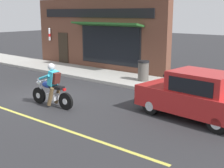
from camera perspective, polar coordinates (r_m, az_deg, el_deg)
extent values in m
plane|color=#2B2B2D|center=(13.01, -12.69, -2.48)|extent=(80.00, 80.00, 0.00)
cube|color=#ADAAA3|center=(18.29, -6.61, 2.41)|extent=(2.60, 22.00, 0.14)
cube|color=brown|center=(18.97, -2.84, 9.04)|extent=(0.50, 9.89, 4.20)
cube|color=black|center=(18.00, -0.46, 7.09)|extent=(0.04, 4.15, 2.10)
cube|color=black|center=(18.01, -0.43, 7.09)|extent=(0.02, 4.35, 2.20)
cube|color=#2D2319|center=(20.80, -8.90, 6.34)|extent=(0.04, 0.90, 2.10)
cube|color=#235623|center=(17.67, -1.17, 10.88)|extent=(0.81, 4.75, 0.24)
cube|color=black|center=(18.72, -3.47, 12.81)|extent=(0.06, 8.41, 0.50)
cylinder|color=white|center=(21.61, -11.35, 8.75)|extent=(0.14, 0.14, 0.70)
cylinder|color=red|center=(21.61, -11.35, 8.75)|extent=(0.15, 0.15, 0.20)
sphere|color=silver|center=(21.59, -11.40, 9.81)|extent=(0.16, 0.16, 0.16)
cylinder|color=black|center=(12.20, -13.18, -2.03)|extent=(0.14, 0.63, 0.62)
cylinder|color=silver|center=(12.20, -13.18, -2.03)|extent=(0.13, 0.22, 0.22)
cylinder|color=black|center=(11.21, -8.45, -3.15)|extent=(0.14, 0.63, 0.62)
cylinder|color=silver|center=(11.21, -8.45, -3.15)|extent=(0.13, 0.22, 0.22)
cube|color=silver|center=(11.64, -10.76, -2.23)|extent=(0.31, 0.42, 0.24)
ellipsoid|color=#1E3899|center=(11.72, -11.69, -0.10)|extent=(0.33, 0.54, 0.24)
cube|color=black|center=(11.38, -10.04, -0.62)|extent=(0.30, 0.58, 0.10)
cylinder|color=silver|center=(12.05, -12.95, -0.66)|extent=(0.09, 0.33, 0.68)
cylinder|color=silver|center=(11.90, -12.63, 0.57)|extent=(0.56, 0.08, 0.04)
sphere|color=silver|center=(12.05, -13.14, 0.11)|extent=(0.16, 0.16, 0.16)
cylinder|color=silver|center=(11.49, -8.79, -2.86)|extent=(0.12, 0.55, 0.08)
cube|color=red|center=(11.13, -8.71, -1.03)|extent=(0.12, 0.07, 0.08)
cylinder|color=brown|center=(11.46, -11.18, -2.29)|extent=(0.16, 0.36, 0.71)
cylinder|color=brown|center=(11.70, -9.90, -1.92)|extent=(0.16, 0.36, 0.71)
cube|color=#33B2D1|center=(11.44, -10.74, 1.07)|extent=(0.36, 0.35, 0.57)
cylinder|color=#33B2D1|center=(11.47, -12.29, 1.23)|extent=(0.12, 0.52, 0.26)
cylinder|color=#33B2D1|center=(11.74, -10.85, 1.56)|extent=(0.12, 0.52, 0.26)
sphere|color=silver|center=(11.41, -11.03, 3.12)|extent=(0.26, 0.26, 0.26)
cube|color=#4C1E19|center=(11.32, -10.18, 1.07)|extent=(0.29, 0.26, 0.42)
cylinder|color=black|center=(10.67, 7.10, -3.99)|extent=(0.24, 0.61, 0.60)
cylinder|color=silver|center=(10.67, 7.10, -3.99)|extent=(0.23, 0.35, 0.33)
cylinder|color=black|center=(11.80, 11.41, -2.50)|extent=(0.24, 0.61, 0.60)
cylinder|color=silver|center=(11.80, 11.41, -2.50)|extent=(0.23, 0.35, 0.33)
cylinder|color=black|center=(9.48, 18.70, -6.80)|extent=(0.24, 0.61, 0.60)
cylinder|color=silver|center=(9.48, 18.70, -6.80)|extent=(0.23, 0.35, 0.33)
cube|color=red|center=(10.53, 14.74, -2.86)|extent=(1.98, 3.84, 0.70)
cube|color=red|center=(10.26, 16.14, 0.32)|extent=(1.61, 2.03, 0.66)
cube|color=black|center=(10.70, 12.06, 0.79)|extent=(1.35, 0.47, 0.51)
cube|color=black|center=(9.65, 14.04, -0.46)|extent=(0.17, 1.52, 0.46)
cube|color=black|center=(10.89, 17.99, 0.81)|extent=(0.17, 1.52, 0.46)
cube|color=silver|center=(11.12, 5.15, -1.01)|extent=(0.24, 0.06, 0.14)
cube|color=silver|center=(11.90, 8.29, -0.16)|extent=(0.24, 0.06, 0.14)
cube|color=#28282B|center=(11.58, 6.84, -2.38)|extent=(1.61, 0.27, 0.20)
cylinder|color=#514C47|center=(15.21, 5.75, 2.28)|extent=(0.52, 0.52, 0.90)
cylinder|color=black|center=(15.13, 5.79, 4.10)|extent=(0.56, 0.56, 0.08)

